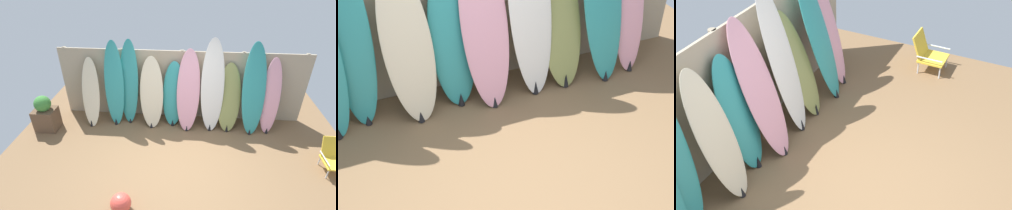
% 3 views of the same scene
% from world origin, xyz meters
% --- Properties ---
extents(ground, '(7.68, 7.68, 0.00)m').
position_xyz_m(ground, '(0.00, 0.00, 0.00)').
color(ground, brown).
extents(fence_back, '(6.08, 0.11, 1.80)m').
position_xyz_m(fence_back, '(-0.00, 2.01, 0.90)').
color(fence_back, tan).
rests_on(fence_back, ground).
extents(surfboard_cream_3, '(0.62, 0.61, 1.72)m').
position_xyz_m(surfboard_cream_3, '(-0.69, 1.60, 0.85)').
color(surfboard_cream_3, beige).
rests_on(surfboard_cream_3, ground).
extents(surfboard_teal_4, '(0.55, 0.50, 1.60)m').
position_xyz_m(surfboard_teal_4, '(-0.18, 1.69, 0.79)').
color(surfboard_teal_4, teal).
rests_on(surfboard_teal_4, ground).
extents(surfboard_pink_5, '(0.57, 0.70, 1.91)m').
position_xyz_m(surfboard_pink_5, '(0.19, 1.60, 0.94)').
color(surfboard_pink_5, pink).
rests_on(surfboard_pink_5, ground).
extents(surfboard_white_6, '(0.58, 0.60, 2.19)m').
position_xyz_m(surfboard_white_6, '(0.75, 1.61, 1.08)').
color(surfboard_white_6, white).
rests_on(surfboard_white_6, ground).
extents(surfboard_olive_7, '(0.55, 0.63, 1.59)m').
position_xyz_m(surfboard_olive_7, '(1.16, 1.63, 0.78)').
color(surfboard_olive_7, olive).
rests_on(surfboard_olive_7, ground).
extents(surfboard_teal_8, '(0.58, 0.73, 2.12)m').
position_xyz_m(surfboard_teal_8, '(1.70, 1.59, 1.05)').
color(surfboard_teal_8, teal).
rests_on(surfboard_teal_8, ground).
extents(surfboard_pink_9, '(0.47, 0.62, 1.77)m').
position_xyz_m(surfboard_pink_9, '(2.11, 1.62, 0.87)').
color(surfboard_pink_9, pink).
rests_on(surfboard_pink_9, ground).
extents(beach_chair, '(0.50, 0.55, 0.65)m').
position_xyz_m(beach_chair, '(3.15, 0.30, 0.33)').
color(beach_chair, silver).
rests_on(beach_chair, ground).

